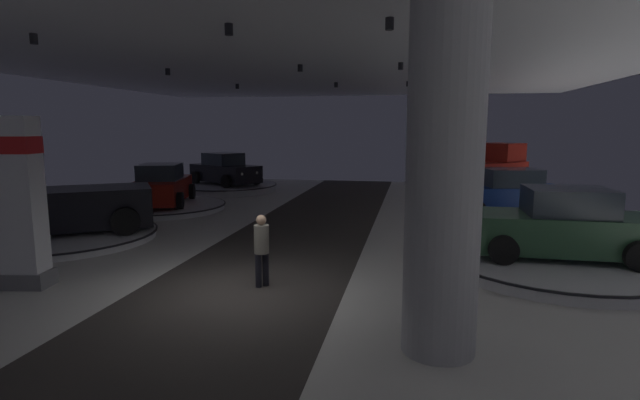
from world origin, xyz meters
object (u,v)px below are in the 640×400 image
(pickup_truck_deep_right, at_px, (484,170))
(display_platform_mid_right, at_px, (557,262))
(column_right, at_px, (444,174))
(visitor_walking_near, at_px, (262,246))
(pickup_truck_mid_left, at_px, (47,203))
(display_platform_deep_right, at_px, (479,192))
(display_platform_far_left, at_px, (163,206))
(display_car_deep_left, at_px, (225,170))
(display_platform_deep_left, at_px, (226,187))
(display_platform_far_right, at_px, (505,217))
(brand_sign_pylon, at_px, (14,200))
(display_car_mid_right, at_px, (561,226))
(display_platform_mid_left, at_px, (61,236))
(display_car_far_right, at_px, (507,194))
(display_car_far_left, at_px, (162,186))

(pickup_truck_deep_right, height_order, display_platform_mid_right, pickup_truck_deep_right)
(column_right, height_order, visitor_walking_near, column_right)
(pickup_truck_mid_left, xyz_separation_m, display_platform_deep_right, (14.22, 12.87, -0.98))
(pickup_truck_mid_left, relative_size, display_platform_far_left, 1.06)
(display_car_deep_left, xyz_separation_m, display_platform_mid_right, (13.70, -12.43, -0.98))
(display_platform_mid_right, bearing_deg, display_platform_deep_right, 90.92)
(pickup_truck_mid_left, height_order, display_platform_deep_left, pickup_truck_mid_left)
(column_right, distance_m, pickup_truck_deep_right, 18.66)
(pickup_truck_mid_left, bearing_deg, display_platform_far_left, 85.15)
(display_platform_deep_left, bearing_deg, display_platform_far_right, -24.12)
(column_right, height_order, display_platform_far_right, column_right)
(display_platform_far_left, bearing_deg, brand_sign_pylon, -78.15)
(display_platform_mid_right, relative_size, display_car_mid_right, 1.34)
(display_platform_mid_left, height_order, display_platform_deep_left, display_platform_deep_left)
(pickup_truck_mid_left, xyz_separation_m, display_car_mid_right, (14.46, -0.13, -0.12))
(display_platform_deep_left, bearing_deg, display_platform_far_left, -92.25)
(display_platform_mid_left, xyz_separation_m, display_car_far_right, (14.08, 6.04, 0.86))
(display_car_deep_left, bearing_deg, display_car_far_left, -91.92)
(display_platform_deep_left, bearing_deg, display_platform_mid_left, -92.30)
(display_platform_far_right, bearing_deg, visitor_walking_near, -126.06)
(pickup_truck_deep_right, xyz_separation_m, display_platform_mid_right, (-0.01, -13.23, -1.13))
(display_car_deep_left, distance_m, display_platform_deep_right, 13.54)
(display_platform_mid_left, distance_m, display_platform_mid_right, 14.16)
(column_right, xyz_separation_m, display_platform_mid_left, (-11.07, 5.42, -2.61))
(column_right, distance_m, visitor_walking_near, 4.72)
(display_car_far_left, relative_size, pickup_truck_deep_right, 0.85)
(pickup_truck_mid_left, distance_m, display_car_mid_right, 14.46)
(display_platform_far_left, bearing_deg, visitor_walking_near, -50.55)
(display_platform_deep_right, bearing_deg, brand_sign_pylon, -124.92)
(pickup_truck_mid_left, height_order, display_platform_mid_right, pickup_truck_mid_left)
(display_platform_mid_left, bearing_deg, display_platform_far_right, 23.25)
(display_car_far_right, xyz_separation_m, display_platform_deep_left, (-13.59, 6.07, -0.79))
(display_car_far_left, bearing_deg, visitor_walking_near, -50.49)
(display_platform_deep_right, relative_size, pickup_truck_deep_right, 1.07)
(display_car_mid_right, bearing_deg, pickup_truck_mid_left, 179.49)
(display_platform_deep_left, height_order, display_car_deep_left, display_car_deep_left)
(pickup_truck_mid_left, relative_size, visitor_walking_near, 3.50)
(column_right, distance_m, brand_sign_pylon, 8.94)
(pickup_truck_mid_left, height_order, display_platform_far_left, pickup_truck_mid_left)
(display_platform_deep_right, distance_m, display_car_mid_right, 13.03)
(display_car_deep_left, xyz_separation_m, display_car_mid_right, (13.73, -12.43, -0.09))
(display_platform_deep_right, xyz_separation_m, display_car_mid_right, (0.24, -12.99, 0.86))
(display_platform_mid_right, distance_m, visitor_walking_near, 7.28)
(display_platform_mid_left, height_order, display_car_mid_right, display_car_mid_right)
(brand_sign_pylon, relative_size, display_car_deep_left, 0.81)
(display_car_mid_right, bearing_deg, column_right, -121.39)
(display_car_mid_right, bearing_deg, display_platform_far_right, 91.27)
(brand_sign_pylon, distance_m, pickup_truck_deep_right, 20.71)
(display_platform_mid_left, distance_m, display_platform_far_right, 15.29)
(pickup_truck_deep_right, bearing_deg, display_platform_deep_left, -176.59)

